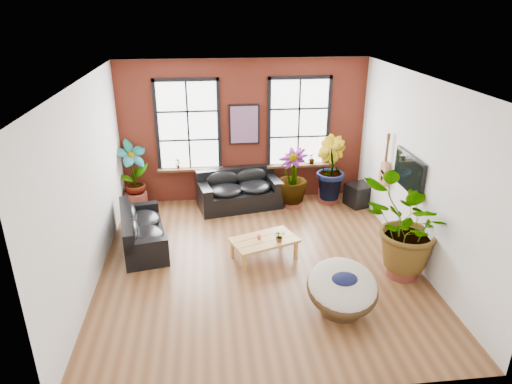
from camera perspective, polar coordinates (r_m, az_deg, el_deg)
room at (r=8.35m, az=0.34°, el=1.94°), size 6.04×6.54×3.54m
sofa_back at (r=11.23m, az=-2.18°, el=0.20°), size 2.12×1.32×0.90m
sofa_left at (r=9.69m, az=-14.23°, el=-4.78°), size 1.17×2.07×0.77m
coffee_table at (r=9.00m, az=1.01°, el=-6.17°), size 1.43×1.11×0.49m
papasan_chair at (r=7.63m, az=10.74°, el=-11.71°), size 1.20×1.22×0.87m
poster at (r=11.17m, az=-1.48°, el=8.43°), size 0.74×0.06×0.98m
tv_wall_unit at (r=9.59m, az=17.70°, el=2.35°), size 0.13×1.86×1.20m
media_box at (r=11.62m, az=12.89°, el=-0.32°), size 0.79×0.73×0.54m
pot_back_left at (r=11.56m, az=-14.75°, el=-1.01°), size 0.65×0.65×0.41m
pot_back_right at (r=11.66m, az=8.96°, el=-0.43°), size 0.62×0.62×0.35m
pot_right_wall at (r=8.94m, az=17.88°, el=-8.73°), size 0.75×0.75×0.42m
pot_mid at (r=11.32m, az=4.61°, el=-0.99°), size 0.50×0.50×0.33m
floor_plant_back_left at (r=11.28m, az=-15.13°, el=2.37°), size 1.00×0.93×1.57m
floor_plant_back_right at (r=11.36m, az=9.14°, el=3.00°), size 0.86×0.99×1.55m
floor_plant_right_wall at (r=8.53m, az=18.40°, el=-4.20°), size 1.90×1.78×1.71m
floor_plant_mid at (r=11.07m, az=4.56°, el=2.04°), size 1.05×1.05×1.34m
table_plant at (r=8.85m, az=2.96°, el=-5.56°), size 0.24×0.21×0.23m
sill_plant_left at (r=11.37m, az=-9.74°, el=3.55°), size 0.17×0.17×0.27m
sill_plant_right at (r=11.64m, az=6.97°, el=4.17°), size 0.19×0.19×0.27m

